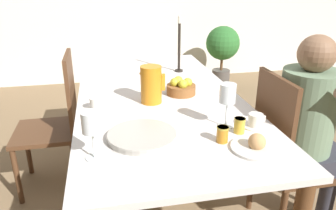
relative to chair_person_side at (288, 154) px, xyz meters
The scene contains 17 objects.
ground_plane 0.94m from the chair_person_side, 146.99° to the left, with size 20.00×20.00×0.00m, color #7F6647.
dining_table 0.81m from the chair_person_side, 146.99° to the left, with size 0.97×1.98×0.75m.
chair_person_side is the anchor object (origin of this frame).
chair_opposite 1.51m from the chair_person_side, 151.18° to the left, with size 0.42×0.42×0.96m.
person_seated 0.22m from the chair_person_side, 13.25° to the right, with size 0.39×0.41×1.17m.
red_pitcher 0.87m from the chair_person_side, 156.25° to the left, with size 0.15×0.12×0.21m.
wine_glass_water 0.59m from the chair_person_side, 169.78° to the right, with size 0.08×0.08×0.22m.
wine_glass_juice 1.15m from the chair_person_side, 166.63° to the right, with size 0.08×0.08×0.20m.
teacup_near_person 0.41m from the chair_person_side, 158.50° to the right, with size 0.12×0.12×0.07m.
teacup_across 1.10m from the chair_person_side, 165.38° to the left, with size 0.12×0.12×0.07m.
serving_tray 0.89m from the chair_person_side, behind, with size 0.31×0.31×0.03m.
bread_plate 0.56m from the chair_person_side, 139.79° to the right, with size 0.22×0.22×0.07m.
jam_jar_amber 0.61m from the chair_person_side, 155.73° to the right, with size 0.05×0.05×0.07m.
jam_jar_red 0.50m from the chair_person_side, 158.34° to the right, with size 0.05×0.05×0.07m.
fruit_bowl 0.73m from the chair_person_side, 141.32° to the left, with size 0.18×0.18×0.10m.
candlestick_tall 1.08m from the chair_person_side, 114.76° to the left, with size 0.06×0.06×0.41m.
potted_plant 2.75m from the chair_person_side, 77.20° to the left, with size 0.45×0.45×0.81m.
Camera 1 is at (-0.32, -1.86, 1.45)m, focal length 35.00 mm.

